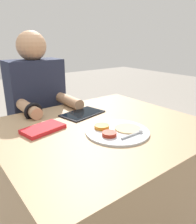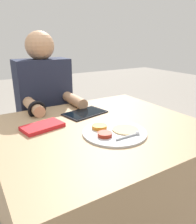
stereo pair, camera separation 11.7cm
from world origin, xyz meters
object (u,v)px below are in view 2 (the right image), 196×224
thali_tray (114,132)px  red_notebook (43,127)px  tablet_device (85,113)px  person_diner (46,120)px

thali_tray → red_notebook: (-0.27, 0.24, 0.00)m
red_notebook → tablet_device: size_ratio=0.81×
person_diner → tablet_device: bearing=-74.5°
red_notebook → tablet_device: red_notebook is taller
thali_tray → tablet_device: 0.33m
red_notebook → person_diner: bearing=70.5°
red_notebook → person_diner: size_ratio=0.18×
red_notebook → person_diner: 0.56m
thali_tray → red_notebook: bearing=138.7°
thali_tray → person_diner: person_diner is taller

